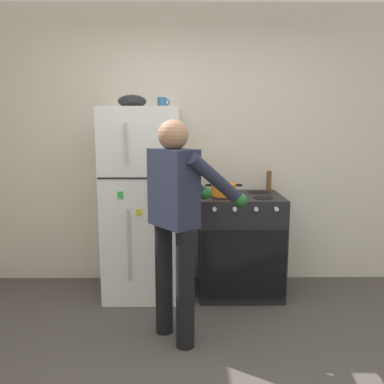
{
  "coord_description": "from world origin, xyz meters",
  "views": [
    {
      "loc": [
        -0.04,
        -1.98,
        1.55
      ],
      "look_at": [
        -0.01,
        1.32,
        1.0
      ],
      "focal_mm": 36.69,
      "sensor_mm": 36.0,
      "label": 1
    }
  ],
  "objects_px": {
    "stove_range": "(240,244)",
    "red_pot": "(224,189)",
    "refrigerator": "(143,203)",
    "person_cook": "(178,211)",
    "pepper_mill": "(269,181)",
    "coffee_mug": "(162,103)",
    "mixing_bowl": "(132,101)"
  },
  "relations": [
    {
      "from": "stove_range",
      "to": "red_pot",
      "type": "bearing_deg",
      "value": -166.08
    },
    {
      "from": "red_pot",
      "to": "refrigerator",
      "type": "bearing_deg",
      "value": 176.13
    },
    {
      "from": "stove_range",
      "to": "red_pot",
      "type": "distance_m",
      "value": 0.55
    },
    {
      "from": "person_cook",
      "to": "pepper_mill",
      "type": "height_order",
      "value": "person_cook"
    },
    {
      "from": "stove_range",
      "to": "red_pot",
      "type": "relative_size",
      "value": 2.83
    },
    {
      "from": "person_cook",
      "to": "refrigerator",
      "type": "bearing_deg",
      "value": 112.64
    },
    {
      "from": "person_cook",
      "to": "coffee_mug",
      "type": "height_order",
      "value": "coffee_mug"
    },
    {
      "from": "stove_range",
      "to": "person_cook",
      "type": "distance_m",
      "value": 1.11
    },
    {
      "from": "coffee_mug",
      "to": "mixing_bowl",
      "type": "distance_m",
      "value": 0.27
    },
    {
      "from": "stove_range",
      "to": "coffee_mug",
      "type": "relative_size",
      "value": 8.33
    },
    {
      "from": "mixing_bowl",
      "to": "refrigerator",
      "type": "bearing_deg",
      "value": -0.22
    },
    {
      "from": "stove_range",
      "to": "person_cook",
      "type": "relative_size",
      "value": 0.58
    },
    {
      "from": "mixing_bowl",
      "to": "red_pot",
      "type": "bearing_deg",
      "value": -3.51
    },
    {
      "from": "stove_range",
      "to": "mixing_bowl",
      "type": "distance_m",
      "value": 1.63
    },
    {
      "from": "person_cook",
      "to": "stove_range",
      "type": "bearing_deg",
      "value": 56.32
    },
    {
      "from": "person_cook",
      "to": "pepper_mill",
      "type": "relative_size",
      "value": 8.17
    },
    {
      "from": "person_cook",
      "to": "pepper_mill",
      "type": "distance_m",
      "value": 1.34
    },
    {
      "from": "refrigerator",
      "to": "person_cook",
      "type": "relative_size",
      "value": 1.07
    },
    {
      "from": "pepper_mill",
      "to": "mixing_bowl",
      "type": "xyz_separation_m",
      "value": [
        -1.28,
        -0.2,
        0.74
      ]
    },
    {
      "from": "refrigerator",
      "to": "mixing_bowl",
      "type": "xyz_separation_m",
      "value": [
        -0.08,
        0.0,
        0.91
      ]
    },
    {
      "from": "person_cook",
      "to": "red_pot",
      "type": "bearing_deg",
      "value": 63.63
    },
    {
      "from": "pepper_mill",
      "to": "mixing_bowl",
      "type": "height_order",
      "value": "mixing_bowl"
    },
    {
      "from": "red_pot",
      "to": "mixing_bowl",
      "type": "relative_size",
      "value": 1.31
    },
    {
      "from": "stove_range",
      "to": "red_pot",
      "type": "xyz_separation_m",
      "value": [
        -0.16,
        -0.04,
        0.53
      ]
    },
    {
      "from": "refrigerator",
      "to": "stove_range",
      "type": "height_order",
      "value": "refrigerator"
    },
    {
      "from": "refrigerator",
      "to": "person_cook",
      "type": "bearing_deg",
      "value": -67.36
    },
    {
      "from": "red_pot",
      "to": "stove_range",
      "type": "bearing_deg",
      "value": 13.92
    },
    {
      "from": "person_cook",
      "to": "mixing_bowl",
      "type": "xyz_separation_m",
      "value": [
        -0.43,
        0.83,
        0.81
      ]
    },
    {
      "from": "person_cook",
      "to": "red_pot",
      "type": "relative_size",
      "value": 4.85
    },
    {
      "from": "stove_range",
      "to": "coffee_mug",
      "type": "distance_m",
      "value": 1.48
    },
    {
      "from": "refrigerator",
      "to": "red_pot",
      "type": "distance_m",
      "value": 0.75
    },
    {
      "from": "refrigerator",
      "to": "stove_range",
      "type": "bearing_deg",
      "value": -0.64
    }
  ]
}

